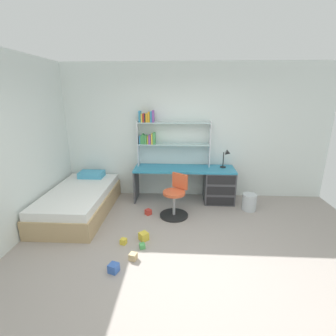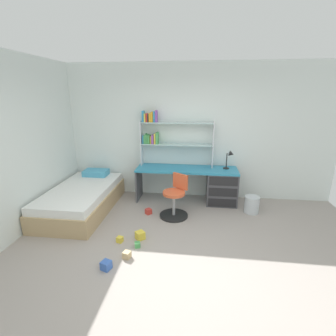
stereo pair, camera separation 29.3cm
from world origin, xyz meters
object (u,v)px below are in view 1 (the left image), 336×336
object	(u,v)px
bed_platform	(80,201)
toy_block_yellow_2	(123,241)
toy_block_natural_3	(133,257)
waste_bin	(249,202)
toy_block_green_0	(142,246)
toy_block_yellow_5	(144,236)
desk	(210,183)
swivel_chair	(175,200)
toy_block_red_4	(148,212)
bookshelf_hutch	(162,134)
toy_block_blue_1	(114,268)
desk_lamp	(227,156)

from	to	relation	value
bed_platform	toy_block_yellow_2	xyz separation A→B (m)	(1.04, -0.97, -0.19)
toy_block_natural_3	toy_block_yellow_2	bearing A→B (deg)	120.78
bed_platform	waste_bin	bearing A→B (deg)	5.02
toy_block_green_0	toy_block_yellow_2	size ratio (longest dim) A/B	0.91
waste_bin	toy_block_yellow_5	world-z (taller)	waste_bin
bed_platform	toy_block_yellow_2	world-z (taller)	bed_platform
desk	swivel_chair	distance (m)	0.99
bed_platform	toy_block_red_4	size ratio (longest dim) A/B	19.86
swivel_chair	toy_block_green_0	size ratio (longest dim) A/B	9.98
bed_platform	toy_block_red_4	distance (m)	1.30
desk	toy_block_green_0	distance (m)	2.11
waste_bin	toy_block_natural_3	xyz separation A→B (m)	(-1.95, -1.61, -0.11)
bookshelf_hutch	waste_bin	distance (m)	2.17
toy_block_natural_3	desk	bearing A→B (deg)	58.39
toy_block_yellow_2	toy_block_green_0	bearing A→B (deg)	-17.86
desk	toy_block_blue_1	xyz separation A→B (m)	(-1.43, -2.25, -0.33)
toy_block_natural_3	toy_block_red_4	xyz separation A→B (m)	(0.04, 1.31, 0.00)
swivel_chair	bookshelf_hutch	bearing A→B (deg)	108.21
desk_lamp	swivel_chair	size ratio (longest dim) A/B	0.50
toy_block_green_0	waste_bin	bearing A→B (deg)	35.86
swivel_chair	toy_block_blue_1	world-z (taller)	swivel_chair
desk	toy_block_yellow_5	distance (m)	1.94
toy_block_blue_1	toy_block_yellow_2	bearing A→B (deg)	91.27
desk	bookshelf_hutch	size ratio (longest dim) A/B	1.37
toy_block_natural_3	toy_block_red_4	world-z (taller)	toy_block_red_4
desk_lamp	toy_block_natural_3	xyz separation A→B (m)	(-1.55, -2.05, -0.91)
desk	toy_block_green_0	xyz separation A→B (m)	(-1.15, -1.74, -0.35)
toy_block_green_0	toy_block_blue_1	size ratio (longest dim) A/B	0.68
bed_platform	toy_block_blue_1	distance (m)	1.91
bookshelf_hutch	toy_block_blue_1	xyz separation A→B (m)	(-0.44, -2.43, -1.31)
toy_block_yellow_5	toy_block_blue_1	bearing A→B (deg)	-110.62
bed_platform	toy_block_natural_3	bearing A→B (deg)	-46.75
desk	toy_block_yellow_2	size ratio (longest dim) A/B	23.99
toy_block_blue_1	toy_block_yellow_5	bearing A→B (deg)	69.38
bed_platform	toy_block_green_0	world-z (taller)	bed_platform
toy_block_natural_3	toy_block_yellow_5	size ratio (longest dim) A/B	0.77
bed_platform	toy_block_blue_1	world-z (taller)	bed_platform
toy_block_yellow_2	desk	bearing A→B (deg)	48.73
desk_lamp	toy_block_red_4	size ratio (longest dim) A/B	3.87
bookshelf_hutch	bed_platform	bearing A→B (deg)	-150.42
waste_bin	toy_block_yellow_2	world-z (taller)	waste_bin
swivel_chair	toy_block_red_4	distance (m)	0.55
waste_bin	swivel_chair	bearing A→B (deg)	-167.76
desk_lamp	toy_block_green_0	xyz separation A→B (m)	(-1.46, -1.79, -0.92)
desk	bookshelf_hutch	distance (m)	1.40
toy_block_green_0	desk	bearing A→B (deg)	56.59
waste_bin	toy_block_red_4	distance (m)	1.94
desk	bookshelf_hutch	bearing A→B (deg)	169.86
bed_platform	swivel_chair	bearing A→B (deg)	-0.86
toy_block_blue_1	toy_block_yellow_2	world-z (taller)	toy_block_blue_1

